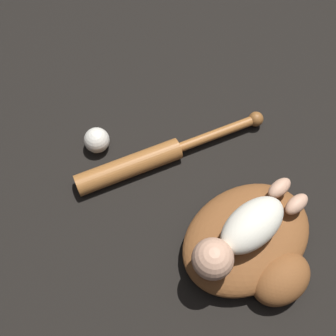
{
  "coord_description": "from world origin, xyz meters",
  "views": [
    {
      "loc": [
        0.44,
        0.1,
        1.18
      ],
      "look_at": [
        -0.0,
        -0.26,
        0.08
      ],
      "focal_mm": 50.0,
      "sensor_mm": 36.0,
      "label": 1
    }
  ],
  "objects": [
    {
      "name": "baby_figure",
      "position": [
        0.05,
        0.01,
        0.14
      ],
      "size": [
        0.34,
        0.15,
        0.1
      ],
      "color": "silver",
      "rests_on": "baseball_glove"
    },
    {
      "name": "baseball_glove",
      "position": [
        0.02,
        0.03,
        0.05
      ],
      "size": [
        0.41,
        0.37,
        0.1
      ],
      "color": "brown",
      "rests_on": "ground"
    },
    {
      "name": "baseball",
      "position": [
        0.04,
        -0.48,
        0.04
      ],
      "size": [
        0.07,
        0.07,
        0.07
      ],
      "color": "silver",
      "rests_on": "ground"
    },
    {
      "name": "ground_plane",
      "position": [
        0.0,
        0.0,
        0.0
      ],
      "size": [
        6.0,
        6.0,
        0.0
      ],
      "primitive_type": "plane",
      "color": "black"
    },
    {
      "name": "baseball_bat",
      "position": [
        -0.01,
        -0.33,
        0.03
      ],
      "size": [
        0.52,
        0.3,
        0.06
      ],
      "color": "#9E602D",
      "rests_on": "ground"
    }
  ]
}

